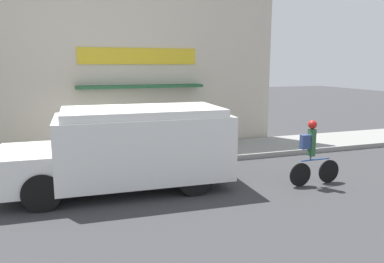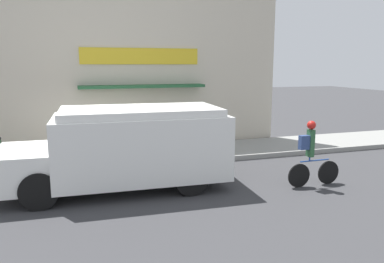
# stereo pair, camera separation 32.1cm
# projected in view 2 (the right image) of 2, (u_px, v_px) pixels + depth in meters

# --- Properties ---
(ground_plane) EXTENTS (70.00, 70.00, 0.00)m
(ground_plane) POSITION_uv_depth(u_px,v_px,m) (96.00, 173.00, 10.91)
(ground_plane) COLOR #38383A
(sidewalk) EXTENTS (28.00, 2.46, 0.17)m
(sidewalk) POSITION_uv_depth(u_px,v_px,m) (94.00, 160.00, 12.05)
(sidewalk) COLOR gray
(sidewalk) RESTS_ON ground_plane
(storefront) EXTENTS (14.33, 0.81, 5.86)m
(storefront) POSITION_uv_depth(u_px,v_px,m) (89.00, 70.00, 12.93)
(storefront) COLOR beige
(storefront) RESTS_ON ground_plane
(school_bus) EXTENTS (5.61, 2.78, 2.05)m
(school_bus) POSITION_uv_depth(u_px,v_px,m) (127.00, 147.00, 9.39)
(school_bus) COLOR white
(school_bus) RESTS_ON ground_plane
(cyclist) EXTENTS (1.53, 0.22, 1.72)m
(cyclist) POSITION_uv_depth(u_px,v_px,m) (311.00, 154.00, 9.56)
(cyclist) COLOR black
(cyclist) RESTS_ON ground_plane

